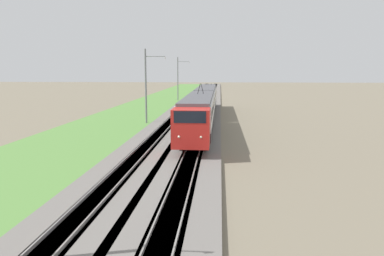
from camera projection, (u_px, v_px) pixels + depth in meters
ballast_main at (179, 114)px, 54.82m from camera, size 240.00×4.40×0.30m
ballast_adjacent at (206, 114)px, 54.53m from camera, size 240.00×4.40×0.30m
track_main at (179, 114)px, 54.82m from camera, size 240.00×1.57×0.45m
track_adjacent at (206, 114)px, 54.53m from camera, size 240.00×1.57×0.45m
grass_verge at (132, 114)px, 55.35m from camera, size 240.00×11.27×0.12m
passenger_train at (203, 103)px, 46.86m from camera, size 41.85×2.83×5.13m
catenary_mast_mid at (146, 86)px, 45.26m from camera, size 0.22×2.56×9.07m
catenary_mast_far at (178, 79)px, 79.36m from camera, size 0.22×2.56×9.22m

